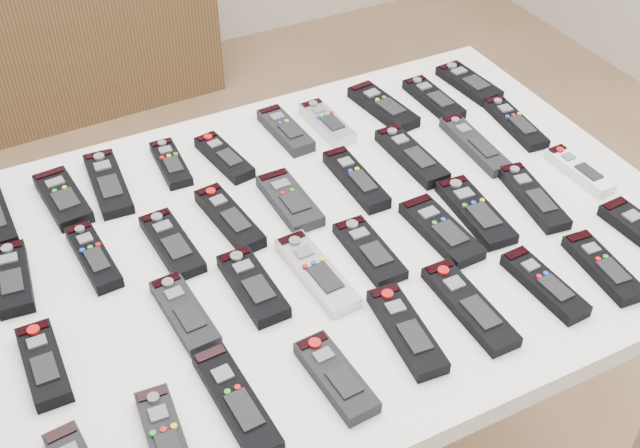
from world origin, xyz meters
name	(u,v)px	position (x,y,z in m)	size (l,w,h in m)	color
ground	(294,433)	(0.00, 0.00, 0.00)	(4.00, 4.00, 0.00)	olive
table	(320,257)	(0.00, -0.14, 0.72)	(1.25, 0.88, 0.78)	white
sideboard	(11,28)	(-0.27, 1.78, 0.36)	(1.45, 0.38, 0.73)	#442D1B
remote_1	(63,198)	(-0.38, 0.14, 0.79)	(0.06, 0.16, 0.02)	black
remote_2	(108,183)	(-0.29, 0.15, 0.79)	(0.06, 0.19, 0.02)	black
remote_3	(171,163)	(-0.17, 0.16, 0.79)	(0.05, 0.15, 0.02)	black
remote_4	(224,157)	(-0.07, 0.13, 0.79)	(0.05, 0.16, 0.02)	black
remote_5	(285,130)	(0.07, 0.16, 0.79)	(0.05, 0.16, 0.02)	black
remote_6	(327,123)	(0.16, 0.14, 0.79)	(0.05, 0.15, 0.02)	#B7B7BC
remote_7	(383,107)	(0.29, 0.14, 0.79)	(0.06, 0.18, 0.02)	black
remote_8	(433,99)	(0.41, 0.12, 0.79)	(0.05, 0.17, 0.02)	black
remote_9	(469,83)	(0.51, 0.14, 0.79)	(0.06, 0.16, 0.02)	black
remote_10	(12,278)	(-0.50, -0.03, 0.79)	(0.05, 0.16, 0.02)	black
remote_11	(94,257)	(-0.37, -0.04, 0.79)	(0.05, 0.17, 0.02)	black
remote_12	(172,244)	(-0.24, -0.07, 0.79)	(0.06, 0.17, 0.02)	black
remote_13	(229,218)	(-0.13, -0.05, 0.79)	(0.05, 0.18, 0.02)	black
remote_14	(290,200)	(-0.02, -0.05, 0.79)	(0.06, 0.16, 0.02)	black
remote_15	(356,179)	(0.12, -0.05, 0.79)	(0.05, 0.18, 0.02)	black
remote_16	(411,156)	(0.25, -0.04, 0.79)	(0.05, 0.19, 0.02)	black
remote_17	(475,145)	(0.39, -0.06, 0.79)	(0.05, 0.20, 0.02)	black
remote_18	(515,123)	(0.51, -0.03, 0.79)	(0.05, 0.18, 0.02)	black
remote_19	(44,364)	(-0.49, -0.23, 0.79)	(0.05, 0.15, 0.02)	black
remote_20	(184,313)	(-0.28, -0.23, 0.79)	(0.05, 0.16, 0.02)	black
remote_21	(253,286)	(-0.16, -0.22, 0.79)	(0.06, 0.16, 0.02)	black
remote_22	(317,272)	(-0.06, -0.24, 0.79)	(0.05, 0.19, 0.02)	#B7B7BC
remote_23	(369,251)	(0.05, -0.23, 0.79)	(0.06, 0.16, 0.02)	black
remote_24	(441,230)	(0.18, -0.25, 0.79)	(0.06, 0.18, 0.02)	black
remote_25	(475,212)	(0.27, -0.23, 0.79)	(0.06, 0.19, 0.02)	black
remote_26	(533,197)	(0.38, -0.24, 0.79)	(0.05, 0.18, 0.02)	black
remote_27	(579,171)	(0.51, -0.22, 0.79)	(0.04, 0.15, 0.02)	silver
remote_29	(166,441)	(-0.38, -0.44, 0.79)	(0.05, 0.17, 0.02)	black
remote_30	(236,400)	(-0.27, -0.42, 0.79)	(0.05, 0.20, 0.02)	black
remote_31	(336,377)	(-0.13, -0.44, 0.79)	(0.05, 0.16, 0.02)	black
remote_32	(406,330)	(0.01, -0.42, 0.79)	(0.05, 0.18, 0.02)	black
remote_33	(469,306)	(0.12, -0.42, 0.79)	(0.05, 0.20, 0.02)	black
remote_34	(544,285)	(0.26, -0.43, 0.79)	(0.05, 0.16, 0.02)	black
remote_35	(603,267)	(0.37, -0.44, 0.79)	(0.05, 0.16, 0.02)	black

